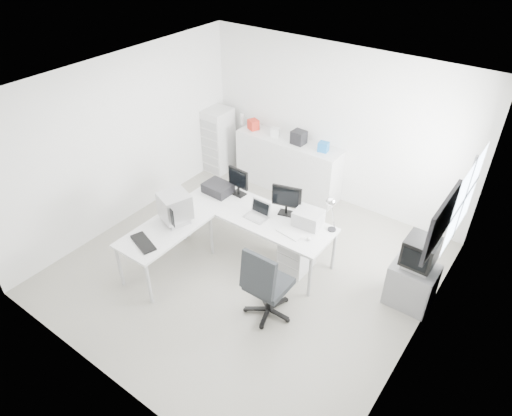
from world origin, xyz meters
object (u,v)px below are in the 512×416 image
Objects in this scene: main_desk at (257,233)px; lcd_monitor_small at (238,182)px; lcd_monitor_large at (286,201)px; tv_cabinet at (411,285)px; crt_monitor at (175,207)px; filing_cabinet at (219,140)px; laptop at (256,212)px; office_chair at (269,281)px; side_desk at (167,249)px; laser_printer at (308,218)px; drawer_pedestal at (297,252)px; crt_tv at (420,254)px; sideboard at (288,165)px; inkjet_printer at (218,188)px.

main_desk is 5.07× the size of lcd_monitor_small.
lcd_monitor_large reaches higher than tv_cabinet.
filing_cabinet is (-1.32, 2.53, -0.35)m from crt_monitor.
office_chair reaches higher than laptop.
laser_printer reaches higher than side_desk.
drawer_pedestal is 1.76m from crt_tv.
laser_printer is 0.30× the size of filing_cabinet.
office_chair is (1.41, -1.18, -0.41)m from lcd_monitor_small.
laser_printer is at bearing -49.63° from sideboard.
office_chair is at bearing 17.27° from crt_monitor.
filing_cabinet is (-2.52, 1.43, -0.34)m from lcd_monitor_large.
inkjet_printer is at bearing -96.82° from sideboard.
lcd_monitor_large is 0.36× the size of filing_cabinet.
lcd_monitor_small is at bearing 28.57° from inkjet_printer.
laptop is at bearing -146.25° from lcd_monitor_large.
drawer_pedestal is 0.59m from laser_printer.
laser_printer is at bearing 39.52° from side_desk.
crt_tv is (3.18, 1.47, 0.50)m from side_desk.
crt_monitor reaches higher than lcd_monitor_small.
laser_printer is at bearing 26.60° from laptop.
crt_tv is at bearing 6.39° from lcd_monitor_small.
office_chair is at bearing -80.47° from drawer_pedestal.
crt_monitor is at bearing -62.43° from filing_cabinet.
sideboard reaches higher than main_desk.
crt_tv is at bearing 11.14° from drawer_pedestal.
crt_monitor reaches higher than inkjet_printer.
filing_cabinet is (-2.22, 1.78, -0.21)m from laptop.
filing_cabinet reaches higher than main_desk.
crt_tv is (3.18, 1.22, -0.12)m from crt_monitor.
side_desk is 1.43m from laptop.
filing_cabinet is (-1.53, -0.18, 0.13)m from sideboard.
lcd_monitor_large is at bearing 48.37° from side_desk.
laptop is (-0.30, -0.35, -0.13)m from lcd_monitor_large.
lcd_monitor_large is 2.91m from filing_cabinet.
drawer_pedestal is at bearing 99.41° from office_chair.
tv_cabinet is at bearing -26.54° from sideboard.
crt_tv is (1.58, 0.15, 0.01)m from laser_printer.
crt_monitor is (-1.55, -0.90, 0.70)m from drawer_pedestal.
crt_monitor reaches higher than office_chair.
filing_cabinet reaches higher than inkjet_printer.
main_desk is 4.80× the size of crt_tv.
filing_cabinet reaches higher than lcd_monitor_large.
lcd_monitor_small is 0.95× the size of crt_tv.
office_chair is (1.71, -0.08, -0.42)m from crt_monitor.
inkjet_printer is at bearing -175.13° from tv_cabinet.
filing_cabinet reaches higher than crt_tv.
side_desk is 1.08× the size of filing_cabinet.
office_chair is at bearing -138.36° from crt_tv.
inkjet_printer is 0.67× the size of tv_cabinet.
lcd_monitor_large reaches higher than drawer_pedestal.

